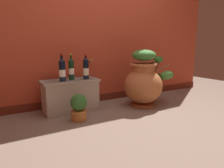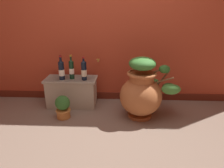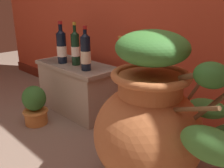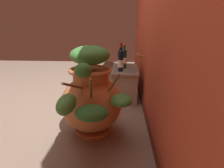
{
  "view_description": "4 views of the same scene",
  "coord_description": "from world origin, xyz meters",
  "px_view_note": "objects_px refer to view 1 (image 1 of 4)",
  "views": [
    {
      "loc": [
        -1.39,
        -1.67,
        0.86
      ],
      "look_at": [
        -0.04,
        0.66,
        0.35
      ],
      "focal_mm": 32.47,
      "sensor_mm": 36.0,
      "label": 1
    },
    {
      "loc": [
        0.16,
        -1.9,
        1.37
      ],
      "look_at": [
        0.04,
        0.65,
        0.42
      ],
      "focal_mm": 32.86,
      "sensor_mm": 36.0,
      "label": 2
    },
    {
      "loc": [
        1.05,
        -0.34,
        0.93
      ],
      "look_at": [
        0.05,
        0.67,
        0.44
      ],
      "focal_mm": 39.13,
      "sensor_mm": 36.0,
      "label": 3
    },
    {
      "loc": [
        1.82,
        0.84,
        0.91
      ],
      "look_at": [
        -0.17,
        0.7,
        0.3
      ],
      "focal_mm": 27.05,
      "sensor_mm": 36.0,
      "label": 4
    }
  ],
  "objects_px": {
    "terracotta_urn": "(144,81)",
    "wine_bottle_middle": "(71,69)",
    "potted_shrub": "(79,107)",
    "wine_bottle_left": "(86,69)",
    "wine_bottle_right": "(62,70)"
  },
  "relations": [
    {
      "from": "wine_bottle_left",
      "to": "wine_bottle_middle",
      "type": "bearing_deg",
      "value": 166.19
    },
    {
      "from": "wine_bottle_left",
      "to": "wine_bottle_middle",
      "type": "xyz_separation_m",
      "value": [
        -0.18,
        0.05,
        0.0
      ]
    },
    {
      "from": "wine_bottle_middle",
      "to": "wine_bottle_right",
      "type": "relative_size",
      "value": 0.99
    },
    {
      "from": "wine_bottle_right",
      "to": "potted_shrub",
      "type": "xyz_separation_m",
      "value": [
        0.08,
        -0.33,
        -0.41
      ]
    },
    {
      "from": "wine_bottle_middle",
      "to": "potted_shrub",
      "type": "distance_m",
      "value": 0.56
    },
    {
      "from": "wine_bottle_left",
      "to": "wine_bottle_middle",
      "type": "distance_m",
      "value": 0.19
    },
    {
      "from": "terracotta_urn",
      "to": "wine_bottle_left",
      "type": "height_order",
      "value": "terracotta_urn"
    },
    {
      "from": "wine_bottle_middle",
      "to": "wine_bottle_right",
      "type": "distance_m",
      "value": 0.14
    },
    {
      "from": "terracotta_urn",
      "to": "wine_bottle_left",
      "type": "relative_size",
      "value": 2.44
    },
    {
      "from": "terracotta_urn",
      "to": "wine_bottle_middle",
      "type": "height_order",
      "value": "terracotta_urn"
    },
    {
      "from": "wine_bottle_left",
      "to": "potted_shrub",
      "type": "bearing_deg",
      "value": -125.94
    },
    {
      "from": "potted_shrub",
      "to": "terracotta_urn",
      "type": "bearing_deg",
      "value": 4.93
    },
    {
      "from": "terracotta_urn",
      "to": "wine_bottle_right",
      "type": "xyz_separation_m",
      "value": [
        -1.11,
        0.24,
        0.21
      ]
    },
    {
      "from": "wine_bottle_left",
      "to": "wine_bottle_right",
      "type": "xyz_separation_m",
      "value": [
        -0.32,
        0.0,
        0.0
      ]
    },
    {
      "from": "potted_shrub",
      "to": "wine_bottle_left",
      "type": "bearing_deg",
      "value": 54.06
    }
  ]
}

